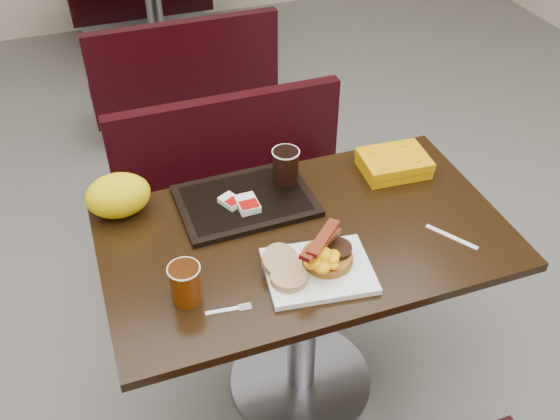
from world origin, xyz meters
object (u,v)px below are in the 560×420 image
object	(u,v)px
fork	(222,311)
knife	(452,237)
bench_near_n	(242,197)
hashbrown_sleeve_left	(231,201)
coffee_cup_near	(186,284)
tray	(245,201)
clamshell	(394,163)
table_near	(303,316)
platter	(318,271)
paper_bag	(118,195)
pancake_stack	(328,257)
bench_far_s	(180,71)
table_far	(156,20)
coffee_cup_far	(286,166)
hashbrown_sleeve_right	(247,204)

from	to	relation	value
fork	knife	distance (m)	0.72
bench_near_n	hashbrown_sleeve_left	world-z (taller)	hashbrown_sleeve_left
bench_near_n	coffee_cup_near	size ratio (longest dim) A/B	8.83
tray	clamshell	distance (m)	0.52
table_near	platter	xyz separation A→B (m)	(-0.03, -0.17, 0.38)
paper_bag	hashbrown_sleeve_left	bearing A→B (deg)	-15.96
fork	paper_bag	size ratio (longest dim) A/B	0.62
bench_near_n	pancake_stack	world-z (taller)	pancake_stack
bench_far_s	tray	distance (m)	1.76
table_near	platter	size ratio (longest dim) A/B	4.11
table_far	hashbrown_sleeve_left	size ratio (longest dim) A/B	17.53
fork	knife	xyz separation A→B (m)	(0.71, 0.05, 0.00)
fork	table_far	bearing A→B (deg)	90.11
bench_near_n	fork	xyz separation A→B (m)	(-0.32, -0.91, 0.39)
bench_near_n	coffee_cup_far	xyz separation A→B (m)	(0.02, -0.46, 0.47)
table_far	hashbrown_sleeve_right	size ratio (longest dim) A/B	14.19
table_near	tray	xyz separation A→B (m)	(-0.13, 0.19, 0.38)
tray	table_near	bearing A→B (deg)	-57.94
platter	hashbrown_sleeve_left	size ratio (longest dim) A/B	4.26
knife	table_near	bearing A→B (deg)	-144.67
fork	platter	bearing A→B (deg)	15.33
platter	coffee_cup_far	size ratio (longest dim) A/B	2.58
clamshell	fork	bearing A→B (deg)	-146.41
tray	coffee_cup_far	size ratio (longest dim) A/B	3.67
paper_bag	pancake_stack	bearing A→B (deg)	-39.76
bench_far_s	coffee_cup_far	world-z (taller)	coffee_cup_far
bench_far_s	clamshell	distance (m)	1.80
table_near	fork	xyz separation A→B (m)	(-0.32, -0.21, 0.38)
table_far	hashbrown_sleeve_left	bearing A→B (deg)	-94.20
coffee_cup_near	paper_bag	distance (m)	0.43
pancake_stack	coffee_cup_near	distance (m)	0.40
bench_near_n	platter	world-z (taller)	platter
hashbrown_sleeve_right	platter	bearing A→B (deg)	-72.77
tray	table_far	bearing A→B (deg)	85.80
bench_near_n	knife	bearing A→B (deg)	-65.15
coffee_cup_far	knife	bearing A→B (deg)	-46.99
coffee_cup_near	coffee_cup_far	world-z (taller)	coffee_cup_far
bench_near_n	hashbrown_sleeve_left	distance (m)	0.69
table_near	paper_bag	xyz separation A→B (m)	(-0.50, 0.28, 0.44)
coffee_cup_far	clamshell	distance (m)	0.37
coffee_cup_near	hashbrown_sleeve_right	bearing A→B (deg)	48.41
knife	coffee_cup_far	xyz separation A→B (m)	(-0.38, 0.40, 0.07)
hashbrown_sleeve_left	coffee_cup_far	bearing A→B (deg)	-10.75
bench_near_n	hashbrown_sleeve_left	size ratio (longest dim) A/B	14.61
fork	hashbrown_sleeve_left	bearing A→B (deg)	77.24
knife	hashbrown_sleeve_left	bearing A→B (deg)	-153.64
pancake_stack	fork	world-z (taller)	pancake_stack
platter	hashbrown_sleeve_left	distance (m)	0.38
pancake_stack	fork	size ratio (longest dim) A/B	1.18
table_far	fork	world-z (taller)	fork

